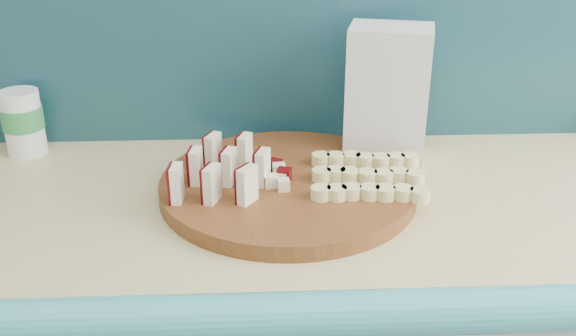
{
  "coord_description": "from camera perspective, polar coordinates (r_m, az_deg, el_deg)",
  "views": [
    {
      "loc": [
        -0.06,
        0.56,
        1.41
      ],
      "look_at": [
        -0.02,
        1.53,
        0.96
      ],
      "focal_mm": 40.0,
      "sensor_mm": 36.0,
      "label": 1
    }
  ],
  "objects": [
    {
      "name": "canister",
      "position": [
        1.32,
        -22.49,
        3.86
      ],
      "size": [
        0.08,
        0.08,
        0.13
      ],
      "rotation": [
        0.0,
        0.0,
        0.25
      ],
      "color": "white",
      "rests_on": "kitchen_counter"
    },
    {
      "name": "flour_bag",
      "position": [
        1.2,
        8.84,
        6.48
      ],
      "size": [
        0.17,
        0.14,
        0.25
      ],
      "primitive_type": "cube",
      "rotation": [
        0.0,
        0.0,
        -0.25
      ],
      "color": "silver",
      "rests_on": "kitchen_counter"
    },
    {
      "name": "backsplash",
      "position": [
        1.26,
        4.92,
        13.53
      ],
      "size": [
        2.2,
        0.02,
        0.5
      ],
      "primitive_type": "cube",
      "color": "teal",
      "rests_on": "kitchen_counter"
    },
    {
      "name": "cutting_board",
      "position": [
        1.08,
        0.0,
        -1.6
      ],
      "size": [
        0.47,
        0.47,
        0.03
      ],
      "primitive_type": "cylinder",
      "rotation": [
        0.0,
        0.0,
        -0.1
      ],
      "color": "#4D2610",
      "rests_on": "kitchen_counter"
    },
    {
      "name": "banana_peel",
      "position": [
        1.15,
        -2.49,
        -0.61
      ],
      "size": [
        0.2,
        0.17,
        0.01
      ],
      "rotation": [
        0.0,
        0.0,
        -0.08
      ],
      "color": "gold",
      "rests_on": "kitchen_counter"
    },
    {
      "name": "apple_chunks",
      "position": [
        1.07,
        -1.44,
        -0.43
      ],
      "size": [
        0.07,
        0.07,
        0.02
      ],
      "color": "beige",
      "rests_on": "cutting_board"
    },
    {
      "name": "apple_wedges",
      "position": [
        1.05,
        -5.89,
        -0.08
      ],
      "size": [
        0.16,
        0.17,
        0.06
      ],
      "color": "beige",
      "rests_on": "cutting_board"
    },
    {
      "name": "banana_slices",
      "position": [
        1.08,
        7.02,
        -0.65
      ],
      "size": [
        0.2,
        0.18,
        0.02
      ],
      "color": "#E0D589",
      "rests_on": "cutting_board"
    }
  ]
}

